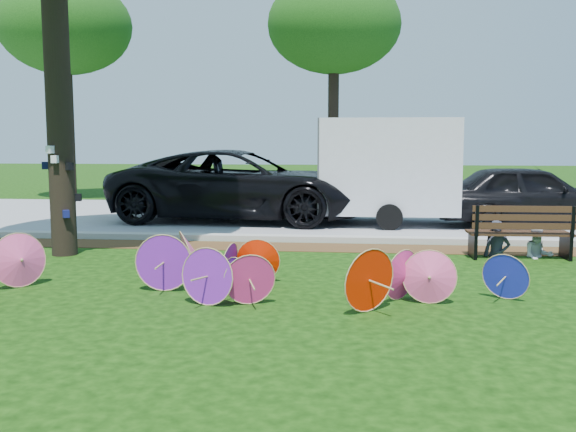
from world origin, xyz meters
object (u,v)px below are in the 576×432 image
object	(u,v)px
parasol_pile	(232,269)
person_left	(498,222)
park_bench	(519,231)
person_right	(539,227)
dark_pickup	(528,195)
black_van	(240,186)
cargo_trailer	(388,166)

from	to	relation	value
parasol_pile	person_left	bearing A→B (deg)	38.35
parasol_pile	park_bench	xyz separation A→B (m)	(4.44, 3.19, 0.11)
person_right	dark_pickup	bearing A→B (deg)	78.18
black_van	cargo_trailer	size ratio (longest dim) A/B	2.01
dark_pickup	cargo_trailer	distance (m)	3.37
cargo_trailer	person_left	world-z (taller)	cargo_trailer
parasol_pile	black_van	size ratio (longest dim) A/B	1.20
dark_pickup	person_left	size ratio (longest dim) A/B	3.46
dark_pickup	cargo_trailer	world-z (taller)	cargo_trailer
park_bench	person_right	world-z (taller)	person_right
dark_pickup	person_left	distance (m)	4.45
dark_pickup	person_right	world-z (taller)	dark_pickup
park_bench	cargo_trailer	bearing A→B (deg)	114.61
parasol_pile	person_right	world-z (taller)	person_right
parasol_pile	person_left	size ratio (longest dim) A/B	6.15
person_right	black_van	bearing A→B (deg)	143.61
person_left	person_right	bearing A→B (deg)	9.29
black_van	person_left	world-z (taller)	black_van
black_van	park_bench	world-z (taller)	black_van
park_bench	parasol_pile	bearing A→B (deg)	-145.84
parasol_pile	black_van	bearing A→B (deg)	99.29
black_van	person_right	bearing A→B (deg)	-123.30
black_van	person_left	bearing A→B (deg)	-126.72
parasol_pile	park_bench	size ratio (longest dim) A/B	4.33
cargo_trailer	person_left	xyz separation A→B (m)	(1.70, -4.14, -0.79)
black_van	dark_pickup	size ratio (longest dim) A/B	1.49
park_bench	person_right	size ratio (longest dim) A/B	1.67
park_bench	person_left	distance (m)	0.39
park_bench	person_right	xyz separation A→B (m)	(0.35, 0.05, 0.07)
person_left	parasol_pile	bearing A→B (deg)	-132.36
parasol_pile	park_bench	distance (m)	5.46
cargo_trailer	person_right	size ratio (longest dim) A/B	3.01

